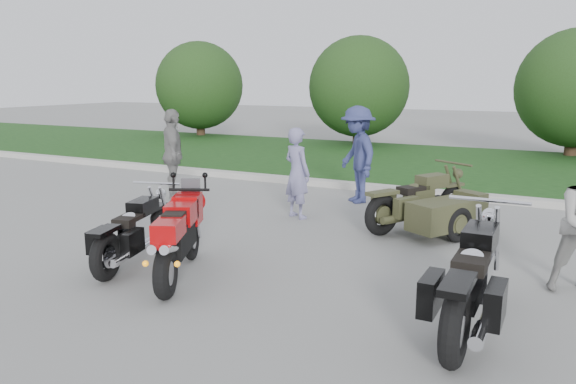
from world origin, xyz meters
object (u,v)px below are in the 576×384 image
at_px(person_stripe, 297,173).
at_px(sportbike_red, 178,235).
at_px(cruiser_left, 132,234).
at_px(cruiser_right, 472,284).
at_px(person_back, 173,155).
at_px(person_denim, 357,155).
at_px(cruiser_sidecar, 433,209).

bearing_deg(person_stripe, sportbike_red, 115.53).
distance_m(cruiser_left, cruiser_right, 4.46).
relative_size(sportbike_red, cruiser_right, 0.75).
bearing_deg(person_back, cruiser_right, -161.29).
height_order(person_stripe, person_denim, person_denim).
height_order(cruiser_left, cruiser_sidecar, cruiser_sidecar).
distance_m(cruiser_sidecar, person_denim, 2.68).
height_order(cruiser_sidecar, person_denim, person_denim).
height_order(cruiser_right, person_back, person_back).
bearing_deg(person_back, person_stripe, -136.53).
xyz_separation_m(cruiser_left, person_denim, (1.36, 5.09, 0.56)).
xyz_separation_m(cruiser_right, person_stripe, (-3.62, 3.44, 0.32)).
distance_m(sportbike_red, person_back, 4.86).
relative_size(sportbike_red, person_back, 1.02).
distance_m(cruiser_sidecar, person_stripe, 2.49).
xyz_separation_m(cruiser_left, cruiser_sidecar, (3.31, 3.34, -0.00)).
xyz_separation_m(sportbike_red, cruiser_sidecar, (2.38, 3.51, -0.15)).
bearing_deg(person_back, cruiser_sidecar, -134.93).
bearing_deg(cruiser_sidecar, cruiser_left, -104.92).
relative_size(sportbike_red, person_stripe, 1.17).
bearing_deg(cruiser_sidecar, person_stripe, -150.95).
height_order(cruiser_left, cruiser_right, cruiser_right).
bearing_deg(cruiser_sidecar, person_denim, 167.85).
xyz_separation_m(cruiser_left, cruiser_right, (4.46, -0.06, 0.08)).
bearing_deg(person_back, sportbike_red, 176.78).
relative_size(cruiser_right, person_back, 1.35).
bearing_deg(sportbike_red, person_denim, 60.62).
relative_size(cruiser_left, cruiser_right, 0.83).
distance_m(cruiser_sidecar, person_back, 5.46).
relative_size(cruiser_sidecar, person_back, 1.15).
xyz_separation_m(cruiser_sidecar, person_denim, (-1.95, 1.75, 0.56)).
height_order(sportbike_red, cruiser_left, sportbike_red).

